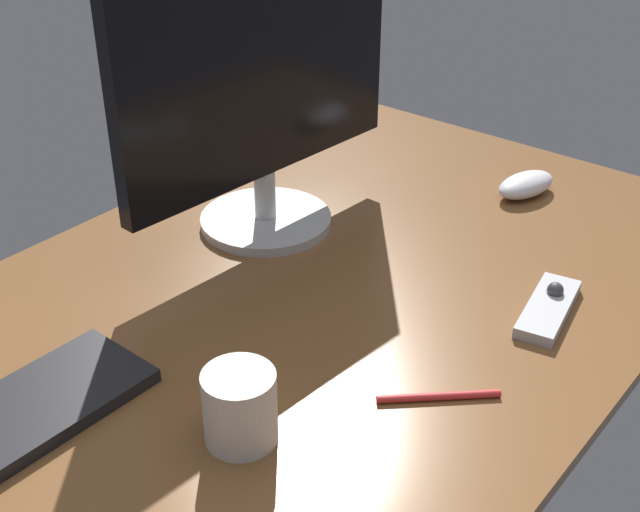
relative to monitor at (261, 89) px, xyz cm
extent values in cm
cube|color=brown|center=(-15.13, -18.75, -23.54)|extent=(140.00, 84.00, 2.00)
cylinder|color=silver|center=(0.00, 0.00, -21.78)|extent=(20.87, 20.87, 1.53)
cylinder|color=silver|center=(0.00, 0.00, -17.10)|extent=(3.35, 3.35, 7.84)
cube|color=black|center=(0.00, 0.00, 3.48)|extent=(51.42, 6.54, 33.31)
cube|color=black|center=(-54.37, -9.53, -21.67)|extent=(35.12, 13.67, 1.73)
ellipsoid|color=silver|center=(35.54, -27.30, -20.68)|extent=(12.94, 8.71, 3.71)
cube|color=#B7B7BC|center=(5.16, -46.28, -21.72)|extent=(16.08, 8.02, 1.64)
sphere|color=#3F3F44|center=(8.12, -45.71, -20.50)|extent=(2.29, 2.29, 2.29)
cylinder|color=silver|center=(-38.14, -30.65, -18.18)|extent=(8.15, 8.15, 8.72)
cylinder|color=red|center=(-19.07, -44.22, -22.06)|extent=(10.75, 11.32, 0.95)
camera|label=1|loc=(-87.61, -81.54, 43.03)|focal=47.81mm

